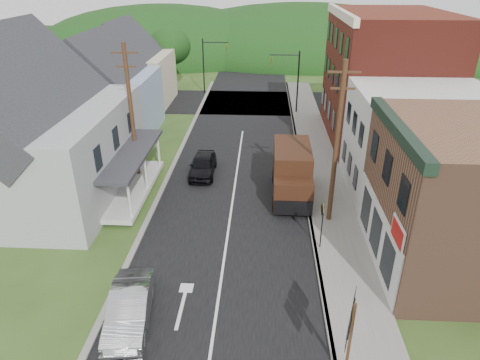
# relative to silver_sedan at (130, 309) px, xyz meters

# --- Properties ---
(ground) EXTENTS (120.00, 120.00, 0.00)m
(ground) POSITION_rel_silver_sedan_xyz_m (3.37, 4.75, -0.73)
(ground) COLOR #2D4719
(ground) RESTS_ON ground
(road) EXTENTS (9.00, 90.00, 0.02)m
(road) POSITION_rel_silver_sedan_xyz_m (3.37, 14.75, -0.73)
(road) COLOR black
(road) RESTS_ON ground
(cross_road) EXTENTS (60.00, 9.00, 0.02)m
(cross_road) POSITION_rel_silver_sedan_xyz_m (3.37, 31.75, -0.73)
(cross_road) COLOR black
(cross_road) RESTS_ON ground
(sidewalk_right) EXTENTS (2.80, 55.00, 0.15)m
(sidewalk_right) POSITION_rel_silver_sedan_xyz_m (9.27, 12.75, -0.65)
(sidewalk_right) COLOR slate
(sidewalk_right) RESTS_ON ground
(curb_right) EXTENTS (0.20, 55.00, 0.15)m
(curb_right) POSITION_rel_silver_sedan_xyz_m (7.92, 12.75, -0.65)
(curb_right) COLOR slate
(curb_right) RESTS_ON ground
(curb_left) EXTENTS (0.30, 55.00, 0.12)m
(curb_left) POSITION_rel_silver_sedan_xyz_m (-1.28, 12.75, -0.67)
(curb_left) COLOR slate
(curb_left) RESTS_ON ground
(storefront_tan) EXTENTS (8.00, 8.00, 7.00)m
(storefront_tan) POSITION_rel_silver_sedan_xyz_m (14.67, 4.75, 2.77)
(storefront_tan) COLOR brown
(storefront_tan) RESTS_ON ground
(storefront_white) EXTENTS (8.00, 7.00, 6.50)m
(storefront_white) POSITION_rel_silver_sedan_xyz_m (14.67, 12.25, 2.52)
(storefront_white) COLOR silver
(storefront_white) RESTS_ON ground
(storefront_red) EXTENTS (8.00, 12.00, 10.00)m
(storefront_red) POSITION_rel_silver_sedan_xyz_m (14.67, 21.75, 4.27)
(storefront_red) COLOR maroon
(storefront_red) RESTS_ON ground
(house_gray) EXTENTS (10.20, 12.24, 8.35)m
(house_gray) POSITION_rel_silver_sedan_xyz_m (-8.63, 10.75, 3.51)
(house_gray) COLOR #96999B
(house_gray) RESTS_ON ground
(house_blue) EXTENTS (7.14, 8.16, 7.28)m
(house_blue) POSITION_rel_silver_sedan_xyz_m (-7.63, 21.75, 2.96)
(house_blue) COLOR #91A7C6
(house_blue) RESTS_ON ground
(house_cream) EXTENTS (7.14, 8.16, 7.28)m
(house_cream) POSITION_rel_silver_sedan_xyz_m (-8.13, 30.75, 2.96)
(house_cream) COLOR beige
(house_cream) RESTS_ON ground
(utility_pole_right) EXTENTS (1.60, 0.26, 9.00)m
(utility_pole_right) POSITION_rel_silver_sedan_xyz_m (8.97, 8.25, 3.93)
(utility_pole_right) COLOR #472D19
(utility_pole_right) RESTS_ON ground
(utility_pole_left) EXTENTS (1.60, 0.26, 9.00)m
(utility_pole_left) POSITION_rel_silver_sedan_xyz_m (-3.13, 12.75, 3.93)
(utility_pole_left) COLOR #472D19
(utility_pole_left) RESTS_ON ground
(traffic_signal_right) EXTENTS (2.87, 0.20, 6.00)m
(traffic_signal_right) POSITION_rel_silver_sedan_xyz_m (7.67, 28.25, 3.03)
(traffic_signal_right) COLOR black
(traffic_signal_right) RESTS_ON ground
(traffic_signal_left) EXTENTS (2.87, 0.20, 6.00)m
(traffic_signal_left) POSITION_rel_silver_sedan_xyz_m (-0.94, 35.25, 3.03)
(traffic_signal_left) COLOR black
(traffic_signal_left) RESTS_ON ground
(tree_left_b) EXTENTS (4.80, 4.80, 6.94)m
(tree_left_b) POSITION_rel_silver_sedan_xyz_m (-13.63, 16.75, 4.16)
(tree_left_b) COLOR #382616
(tree_left_b) RESTS_ON ground
(tree_left_c) EXTENTS (5.80, 5.80, 8.41)m
(tree_left_c) POSITION_rel_silver_sedan_xyz_m (-15.63, 24.75, 5.21)
(tree_left_c) COLOR #382616
(tree_left_c) RESTS_ON ground
(tree_left_d) EXTENTS (4.80, 4.80, 6.94)m
(tree_left_d) POSITION_rel_silver_sedan_xyz_m (-5.63, 36.75, 4.16)
(tree_left_d) COLOR #382616
(tree_left_d) RESTS_ON ground
(forested_ridge) EXTENTS (90.00, 30.00, 16.00)m
(forested_ridge) POSITION_rel_silver_sedan_xyz_m (3.37, 59.75, -0.73)
(forested_ridge) COLOR black
(forested_ridge) RESTS_ON ground
(silver_sedan) EXTENTS (2.07, 4.57, 1.46)m
(silver_sedan) POSITION_rel_silver_sedan_xyz_m (0.00, 0.00, 0.00)
(silver_sedan) COLOR #A2A3A7
(silver_sedan) RESTS_ON ground
(dark_sedan) EXTENTS (1.71, 4.14, 1.40)m
(dark_sedan) POSITION_rel_silver_sedan_xyz_m (1.07, 13.90, -0.03)
(dark_sedan) COLOR black
(dark_sedan) RESTS_ON ground
(delivery_van) EXTENTS (2.36, 5.58, 3.10)m
(delivery_van) POSITION_rel_silver_sedan_xyz_m (6.97, 11.16, 0.84)
(delivery_van) COLOR #32190D
(delivery_van) RESTS_ON ground
(route_sign_cluster) EXTENTS (0.62, 1.80, 3.27)m
(route_sign_cluster) POSITION_rel_silver_sedan_xyz_m (8.12, -2.18, 1.54)
(route_sign_cluster) COLOR #472D19
(route_sign_cluster) RESTS_ON sidewalk_right
(warning_sign) EXTENTS (0.12, 0.71, 2.55)m
(warning_sign) POSITION_rel_silver_sedan_xyz_m (8.14, 5.49, 1.05)
(warning_sign) COLOR black
(warning_sign) RESTS_ON sidewalk_right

